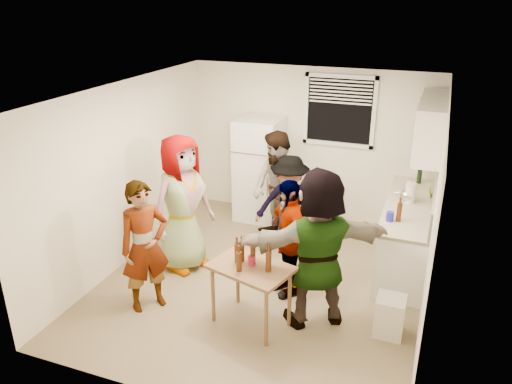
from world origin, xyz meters
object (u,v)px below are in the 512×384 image
at_px(guest_back_left, 276,241).
at_px(guest_orange, 315,319).
at_px(kettle, 407,201).
at_px(beer_bottle_table, 268,271).
at_px(trash_bin, 390,315).
at_px(guest_grey, 186,265).
at_px(refrigerator, 259,169).
at_px(beer_bottle_counter, 398,221).
at_px(guest_stripe, 150,305).
at_px(blue_cup, 389,221).
at_px(red_cup, 251,264).
at_px(guest_back_right, 288,252).
at_px(guest_black, 287,291).
at_px(serving_table, 251,322).
at_px(wine_bottle, 418,183).

height_order(guest_back_left, guest_orange, guest_back_left).
distance_m(kettle, beer_bottle_table, 2.50).
bearing_deg(trash_bin, guest_grey, 169.38).
distance_m(kettle, guest_orange, 2.18).
relative_size(refrigerator, beer_bottle_counter, 7.14).
height_order(guest_grey, guest_stripe, guest_grey).
relative_size(beer_bottle_counter, blue_cup, 1.93).
bearing_deg(red_cup, guest_back_right, 93.01).
height_order(trash_bin, guest_orange, trash_bin).
distance_m(guest_stripe, guest_back_left, 2.32).
xyz_separation_m(blue_cup, guest_stripe, (-2.61, -1.51, -0.90)).
distance_m(refrigerator, guest_black, 2.45).
height_order(beer_bottle_counter, blue_cup, beer_bottle_counter).
bearing_deg(refrigerator, serving_table, -71.60).
bearing_deg(kettle, guest_black, -119.59).
height_order(serving_table, guest_grey, serving_table).
relative_size(trash_bin, serving_table, 0.52).
bearing_deg(guest_back_left, guest_stripe, -74.75).
bearing_deg(serving_table, refrigerator, 108.40).
distance_m(beer_bottle_table, guest_back_left, 2.25).
xyz_separation_m(guest_stripe, guest_back_left, (0.92, 2.13, 0.00)).
distance_m(blue_cup, serving_table, 2.13).
distance_m(beer_bottle_counter, blue_cup, 0.11).
xyz_separation_m(kettle, beer_bottle_counter, (-0.05, -0.69, -0.00)).
bearing_deg(blue_cup, guest_stripe, -149.87).
xyz_separation_m(guest_black, guest_orange, (0.48, -0.46, 0.00)).
relative_size(refrigerator, blue_cup, 13.77).
bearing_deg(beer_bottle_counter, guest_black, -151.84).
bearing_deg(wine_bottle, guest_grey, -145.11).
relative_size(red_cup, guest_orange, 0.06).
relative_size(trash_bin, beer_bottle_table, 1.87).
bearing_deg(guest_orange, guest_stripe, -18.47).
bearing_deg(kettle, guest_orange, -99.91).
bearing_deg(serving_table, guest_stripe, -175.09).
height_order(refrigerator, beer_bottle_counter, refrigerator).
bearing_deg(blue_cup, kettle, 78.13).
xyz_separation_m(red_cup, guest_stripe, (-1.28, -0.15, -0.75)).
distance_m(red_cup, guest_stripe, 1.49).
distance_m(red_cup, guest_black, 1.07).
bearing_deg(blue_cup, refrigerator, 148.47).
xyz_separation_m(kettle, red_cup, (-1.48, -2.09, -0.15)).
xyz_separation_m(serving_table, guest_orange, (0.68, 0.32, 0.00)).
bearing_deg(wine_bottle, red_cup, -118.88).
relative_size(beer_bottle_counter, trash_bin, 0.52).
relative_size(red_cup, guest_stripe, 0.07).
height_order(refrigerator, red_cup, refrigerator).
xyz_separation_m(kettle, guest_orange, (-0.80, -1.81, -0.90)).
relative_size(beer_bottle_counter, guest_stripe, 0.15).
distance_m(wine_bottle, beer_bottle_counter, 1.48).
xyz_separation_m(blue_cup, guest_grey, (-2.65, -0.52, -0.90)).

